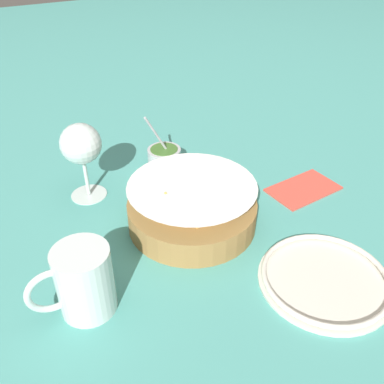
% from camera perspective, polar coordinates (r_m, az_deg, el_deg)
% --- Properties ---
extents(ground_plane, '(4.00, 4.00, 0.00)m').
position_cam_1_polar(ground_plane, '(0.76, 2.02, -3.57)').
color(ground_plane, teal).
extents(food_basket, '(0.22, 0.22, 0.08)m').
position_cam_1_polar(food_basket, '(0.72, 0.01, -2.01)').
color(food_basket, olive).
rests_on(food_basket, ground_plane).
extents(sauce_cup, '(0.08, 0.07, 0.12)m').
position_cam_1_polar(sauce_cup, '(0.89, -3.72, 4.74)').
color(sauce_cup, '#B7B7BC').
rests_on(sauce_cup, ground_plane).
extents(wine_glass, '(0.07, 0.07, 0.15)m').
position_cam_1_polar(wine_glass, '(0.78, -14.57, 5.91)').
color(wine_glass, silver).
rests_on(wine_glass, ground_plane).
extents(beer_mug, '(0.12, 0.08, 0.10)m').
position_cam_1_polar(beer_mug, '(0.60, -14.23, -11.69)').
color(beer_mug, silver).
rests_on(beer_mug, ground_plane).
extents(side_plate, '(0.19, 0.19, 0.01)m').
position_cam_1_polar(side_plate, '(0.67, 17.30, -10.94)').
color(side_plate, silver).
rests_on(side_plate, ground_plane).
extents(napkin, '(0.14, 0.09, 0.01)m').
position_cam_1_polar(napkin, '(0.85, 14.63, 0.51)').
color(napkin, '#DB4C3D').
rests_on(napkin, ground_plane).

